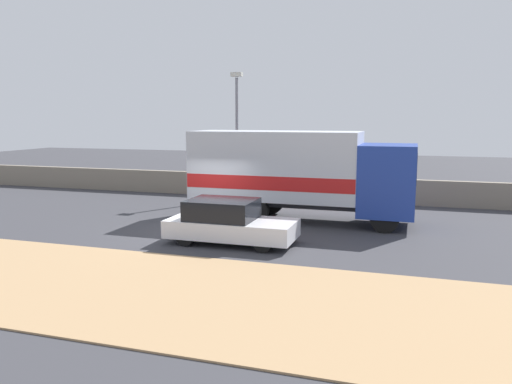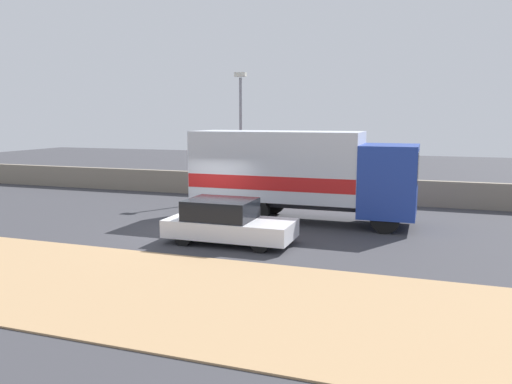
# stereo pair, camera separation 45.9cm
# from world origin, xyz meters

# --- Properties ---
(ground_plane) EXTENTS (80.00, 80.00, 0.00)m
(ground_plane) POSITION_xyz_m (0.00, 0.00, 0.00)
(ground_plane) COLOR #38383D
(dirt_shoulder_foreground) EXTENTS (60.00, 5.63, 0.04)m
(dirt_shoulder_foreground) POSITION_xyz_m (0.00, -5.98, 0.02)
(dirt_shoulder_foreground) COLOR tan
(dirt_shoulder_foreground) RESTS_ON ground_plane
(stone_wall_backdrop) EXTENTS (60.00, 0.35, 1.18)m
(stone_wall_backdrop) POSITION_xyz_m (0.00, 7.96, 0.59)
(stone_wall_backdrop) COLOR gray
(stone_wall_backdrop) RESTS_ON ground_plane
(street_lamp) EXTENTS (0.56, 0.28, 6.17)m
(street_lamp) POSITION_xyz_m (-1.25, 7.29, 3.62)
(street_lamp) COLOR slate
(street_lamp) RESTS_ON ground_plane
(box_truck) EXTENTS (8.52, 2.48, 3.49)m
(box_truck) POSITION_xyz_m (2.80, 2.84, 1.93)
(box_truck) COLOR navy
(box_truck) RESTS_ON ground_plane
(car_hatchback) EXTENTS (4.11, 1.81, 1.41)m
(car_hatchback) POSITION_xyz_m (1.53, -1.25, 0.69)
(car_hatchback) COLOR silver
(car_hatchback) RESTS_ON ground_plane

